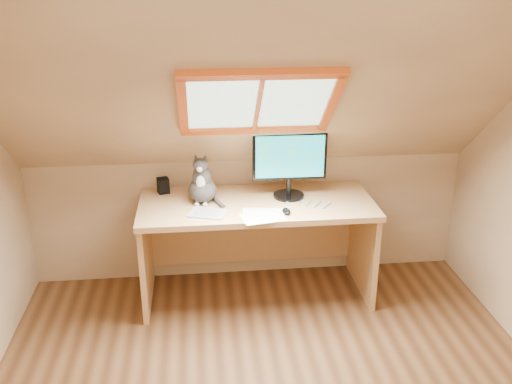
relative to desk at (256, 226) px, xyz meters
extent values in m
cube|color=tan|center=(-0.03, 0.30, -0.06)|extent=(3.50, 0.02, 1.00)
cube|color=tan|center=(-0.03, -0.48, 1.14)|extent=(3.50, 1.56, 1.41)
cube|color=#B2E0CC|center=(-0.03, -0.40, 1.07)|extent=(0.90, 0.53, 0.48)
cube|color=#CF4D13|center=(-0.03, -0.40, 1.07)|extent=(1.02, 0.64, 0.59)
cube|color=tan|center=(0.00, -0.07, 0.21)|extent=(1.75, 0.77, 0.04)
cube|color=tan|center=(-0.85, -0.07, -0.19)|extent=(0.04, 0.69, 0.75)
cube|color=tan|center=(0.85, -0.07, -0.19)|extent=(0.04, 0.69, 0.75)
cube|color=tan|center=(0.00, 0.28, -0.19)|extent=(1.65, 0.03, 0.53)
cylinder|color=black|center=(0.25, -0.01, 0.25)|extent=(0.23, 0.23, 0.02)
cylinder|color=black|center=(0.25, -0.01, 0.32)|extent=(0.04, 0.04, 0.13)
cube|color=black|center=(0.25, -0.01, 0.57)|extent=(0.55, 0.05, 0.36)
cube|color=#0082C5|center=(0.25, -0.04, 0.57)|extent=(0.51, 0.02, 0.32)
ellipsoid|color=#403C39|center=(-0.40, -0.02, 0.33)|extent=(0.25, 0.28, 0.18)
ellipsoid|color=#403C39|center=(-0.40, -0.04, 0.43)|extent=(0.16, 0.16, 0.19)
ellipsoid|color=silver|center=(-0.41, -0.10, 0.41)|extent=(0.07, 0.05, 0.11)
ellipsoid|color=#403C39|center=(-0.41, -0.08, 0.54)|extent=(0.12, 0.11, 0.10)
sphere|color=silver|center=(-0.42, -0.13, 0.52)|extent=(0.04, 0.04, 0.04)
cone|color=#403C39|center=(-0.44, -0.06, 0.59)|extent=(0.06, 0.06, 0.06)
cone|color=#403C39|center=(-0.37, -0.07, 0.59)|extent=(0.06, 0.05, 0.06)
cube|color=black|center=(-0.70, 0.18, 0.30)|extent=(0.10, 0.10, 0.12)
cube|color=#B2B2B7|center=(-0.37, -0.27, 0.24)|extent=(0.30, 0.26, 0.01)
ellipsoid|color=black|center=(0.19, -0.31, 0.25)|extent=(0.07, 0.11, 0.03)
cube|color=white|center=(-0.05, -0.33, 0.24)|extent=(0.33, 0.27, 0.00)
cube|color=white|center=(-0.05, -0.33, 0.24)|extent=(0.32, 0.24, 0.00)
camera|label=1|loc=(-0.42, -3.98, 1.87)|focal=40.00mm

